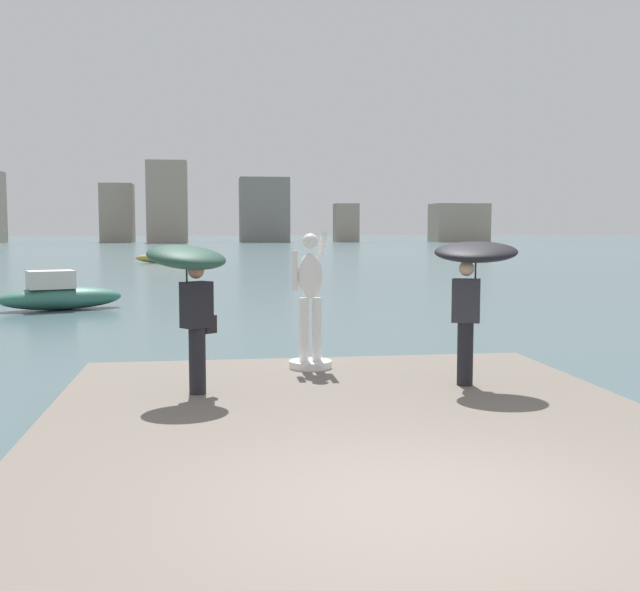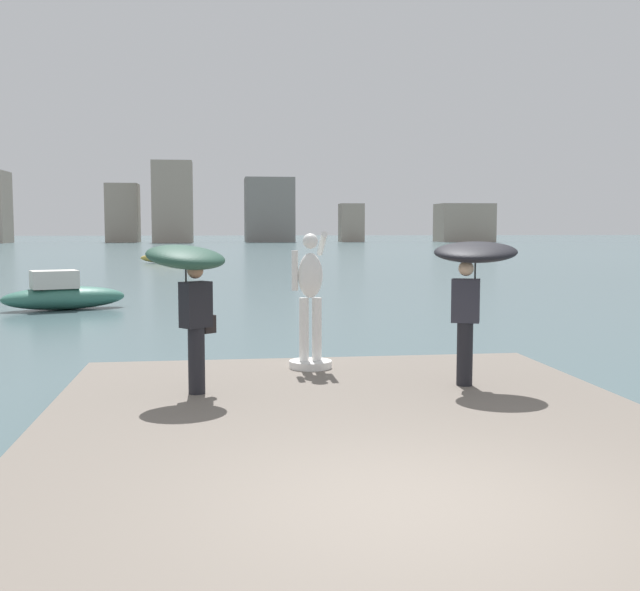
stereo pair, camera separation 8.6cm
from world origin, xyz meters
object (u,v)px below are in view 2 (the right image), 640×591
(statue_white_figure, at_px, (310,308))
(onlooker_right, at_px, (473,270))
(onlooker_left, at_px, (189,276))
(boat_near, at_px, (63,295))
(boat_far, at_px, (167,258))

(statue_white_figure, relative_size, onlooker_right, 1.04)
(statue_white_figure, distance_m, onlooker_right, 2.70)
(onlooker_right, bearing_deg, statue_white_figure, 141.67)
(onlooker_left, bearing_deg, boat_near, 106.61)
(statue_white_figure, height_order, onlooker_left, statue_white_figure)
(onlooker_left, height_order, boat_near, onlooker_left)
(onlooker_left, distance_m, onlooker_right, 3.84)
(statue_white_figure, relative_size, onlooker_left, 1.05)
(boat_far, bearing_deg, onlooker_right, -81.48)
(statue_white_figure, bearing_deg, onlooker_left, -136.85)
(statue_white_figure, bearing_deg, onlooker_right, -38.33)
(onlooker_right, xyz_separation_m, boat_far, (-6.99, 46.69, -1.65))
(onlooker_left, relative_size, onlooker_right, 0.99)
(onlooker_left, relative_size, boat_far, 0.48)
(statue_white_figure, height_order, onlooker_right, statue_white_figure)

